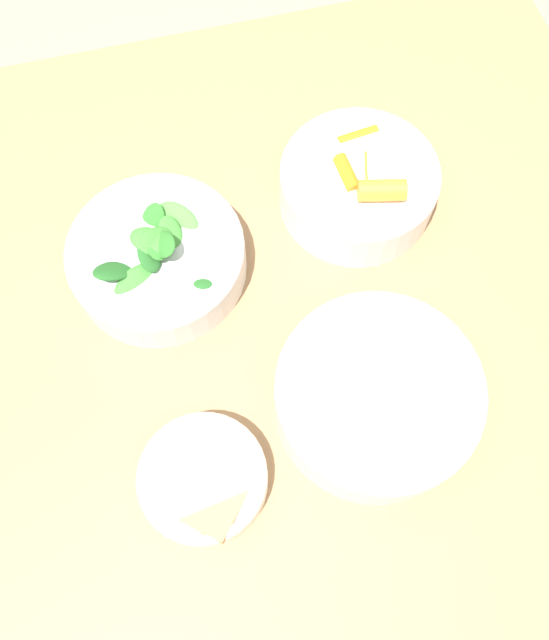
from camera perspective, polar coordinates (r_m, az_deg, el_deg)
The scene contains 6 objects.
ground_plane at distance 1.38m, azimuth -0.19°, elevation -15.99°, with size 10.00×10.00×0.00m, color gray.
dining_table at distance 0.75m, azimuth -0.35°, elevation -10.03°, with size 1.05×0.99×0.75m.
bowl_carrots at distance 0.72m, azimuth 7.63°, elevation 12.21°, with size 0.18×0.18×0.08m.
bowl_greens at distance 0.68m, azimuth -10.67°, elevation 5.69°, with size 0.19×0.19×0.08m.
bowl_beans_hotdog at distance 0.62m, azimuth 9.26°, elevation -6.91°, with size 0.20×0.20×0.07m.
bowl_cookies at distance 0.61m, azimuth -6.49°, elevation -14.26°, with size 0.12×0.12×0.04m.
Camera 1 is at (0.16, -0.04, 1.37)m, focal length 35.00 mm.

